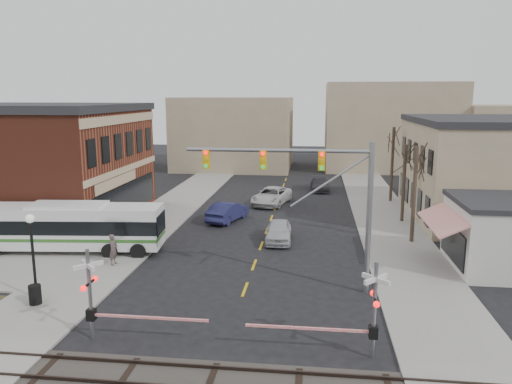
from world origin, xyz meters
TOP-DOWN VIEW (x-y plane):
  - ground at (0.00, 0.00)m, footprint 160.00×160.00m
  - sidewalk_west at (-9.50, 20.00)m, footprint 5.00×60.00m
  - sidewalk_east at (9.50, 20.00)m, footprint 5.00×60.00m
  - tree_east_a at (10.50, 12.00)m, footprint 0.28×0.28m
  - tree_east_b at (10.80, 18.00)m, footprint 0.28×0.28m
  - tree_east_c at (11.00, 26.00)m, footprint 0.28×0.28m
  - transit_bus at (-12.46, 7.08)m, footprint 12.42×3.84m
  - traffic_signal_mast at (3.75, 2.39)m, footprint 9.67×0.30m
  - rr_crossing_west at (-5.30, -4.22)m, footprint 5.60×1.36m
  - rr_crossing_east at (5.61, -4.42)m, footprint 5.60×1.36m
  - street_lamp at (-10.33, -0.70)m, footprint 0.44×0.44m
  - trash_bin at (-10.00, -1.36)m, footprint 0.60×0.60m
  - car_a at (1.11, 11.25)m, footprint 1.94×4.51m
  - car_b at (-3.54, 16.66)m, footprint 3.05×5.20m
  - car_c at (-0.48, 23.50)m, footprint 3.96×6.32m
  - car_d at (4.14, 31.24)m, footprint 2.19×4.80m
  - pedestrian_near at (-8.47, 4.73)m, footprint 0.52×0.74m
  - pedestrian_far at (-11.24, 7.41)m, footprint 1.10×1.00m

SIDE VIEW (x-z plane):
  - ground at x=0.00m, z-range 0.00..0.00m
  - sidewalk_west at x=-9.50m, z-range 0.00..0.12m
  - sidewalk_east at x=9.50m, z-range 0.00..0.12m
  - trash_bin at x=-10.00m, z-range 0.12..1.09m
  - car_d at x=4.14m, z-range 0.00..1.36m
  - car_a at x=1.11m, z-range 0.00..1.52m
  - car_b at x=-3.54m, z-range 0.00..1.62m
  - car_c at x=-0.48m, z-range 0.00..1.63m
  - pedestrian_far at x=-11.24m, z-range 0.12..1.96m
  - pedestrian_near at x=-8.47m, z-range 0.12..2.02m
  - transit_bus at x=-12.46m, z-range 0.21..3.35m
  - rr_crossing_west at x=-5.30m, z-range -0.03..3.97m
  - rr_crossing_east at x=5.61m, z-range -0.03..3.97m
  - street_lamp at x=-10.33m, z-range 1.06..5.46m
  - tree_east_b at x=10.80m, z-range 0.12..6.42m
  - tree_east_a at x=10.50m, z-range 0.12..6.87m
  - tree_east_c at x=11.00m, z-range 0.12..7.32m
  - traffic_signal_mast at x=3.75m, z-range 1.72..9.72m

